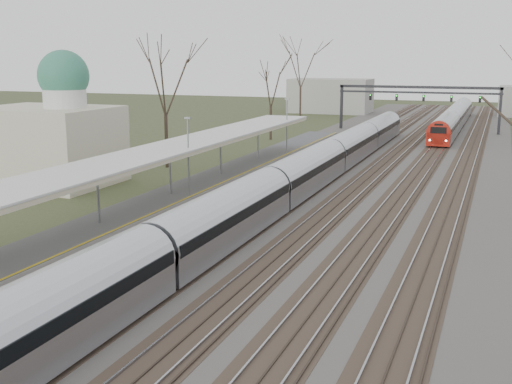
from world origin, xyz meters
TOP-DOWN VIEW (x-y plane):
  - track_bed at (0.26, 55.00)m, footprint 24.00×160.00m
  - platform at (-9.05, 37.50)m, footprint 3.50×69.00m
  - canopy at (-9.05, 32.99)m, footprint 4.10×50.00m
  - dome_building at (-21.71, 38.00)m, footprint 10.00×8.00m
  - signal_gantry at (0.29, 84.99)m, footprint 21.00×0.59m
  - tree_west_far at (-17.00, 48.00)m, footprint 5.50×5.50m
  - train_near at (-2.50, 42.36)m, footprint 2.62×75.21m
  - train_far at (4.50, 91.52)m, footprint 2.62×45.21m

SIDE VIEW (x-z plane):
  - track_bed at x=0.26m, z-range -0.05..0.17m
  - platform at x=-9.05m, z-range 0.00..1.00m
  - train_near at x=-2.50m, z-range -0.05..3.00m
  - train_far at x=4.50m, z-range -0.05..3.00m
  - dome_building at x=-21.71m, z-range -1.43..8.87m
  - canopy at x=-9.05m, z-range 2.37..5.48m
  - signal_gantry at x=0.29m, z-range 1.87..7.95m
  - tree_west_far at x=-17.00m, z-range 2.35..13.68m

